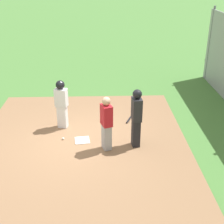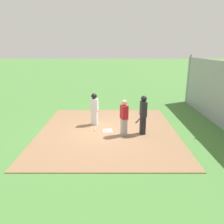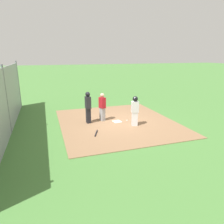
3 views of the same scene
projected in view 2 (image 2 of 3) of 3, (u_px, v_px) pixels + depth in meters
ground_plane at (108, 132)px, 10.38m from camera, size 140.00×140.00×0.00m
dirt_infield at (108, 131)px, 10.38m from camera, size 7.20×6.40×0.03m
home_plate at (108, 131)px, 10.37m from camera, size 0.49×0.49×0.02m
catcher at (124, 117)px, 9.68m from camera, size 0.44×0.37×1.63m
umpire at (143, 114)px, 9.80m from camera, size 0.40×0.30×1.78m
runner at (94, 107)px, 11.00m from camera, size 0.35×0.43×1.63m
baseball_bat at (138, 120)px, 11.76m from camera, size 0.76×0.35×0.06m
baseball at (95, 130)px, 10.44m from camera, size 0.07×0.07×0.07m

